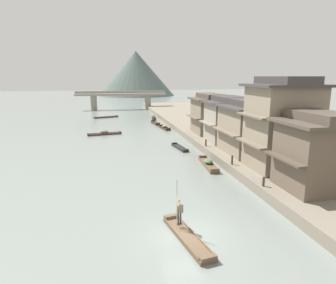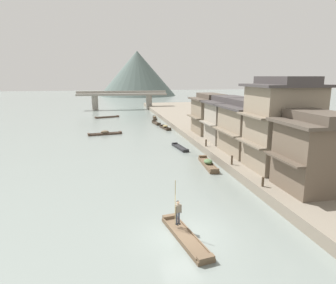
{
  "view_description": "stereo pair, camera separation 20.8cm",
  "coord_description": "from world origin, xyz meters",
  "px_view_note": "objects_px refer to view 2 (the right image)",
  "views": [
    {
      "loc": [
        -4.33,
        -16.52,
        9.63
      ],
      "look_at": [
        2.68,
        17.91,
        1.96
      ],
      "focal_mm": 32.26,
      "sensor_mm": 36.0,
      "label": 1
    },
    {
      "loc": [
        -4.13,
        -16.57,
        9.63
      ],
      "look_at": [
        2.68,
        17.91,
        1.96
      ],
      "focal_mm": 32.26,
      "sensor_mm": 36.0,
      "label": 2
    }
  ],
  "objects_px": {
    "boat_midriver_upstream": "(105,133)",
    "stone_bridge": "(122,97)",
    "house_waterfront_tall": "(249,127)",
    "mooring_post_dock_far": "(206,143)",
    "boat_moored_third": "(156,123)",
    "house_waterfront_nearest": "(316,152)",
    "boat_moored_nearest": "(180,148)",
    "boat_moored_second": "(107,117)",
    "house_waterfront_far": "(211,114)",
    "boat_moored_far": "(208,164)",
    "mooring_post_dock_mid": "(232,160)",
    "boat_foreground_poled": "(185,237)",
    "boat_upstream_distant": "(155,118)",
    "house_waterfront_narrow": "(229,120)",
    "boat_midriver_drifting": "(165,127)",
    "boatman_person": "(178,210)",
    "mooring_post_dock_near": "(263,182)",
    "house_waterfront_second": "(282,124)"
  },
  "relations": [
    {
      "from": "boat_moored_nearest",
      "to": "boat_upstream_distant",
      "type": "xyz_separation_m",
      "value": [
        1.06,
        29.7,
        0.08
      ]
    },
    {
      "from": "boatman_person",
      "to": "stone_bridge",
      "type": "distance_m",
      "value": 73.72
    },
    {
      "from": "boat_moored_nearest",
      "to": "house_waterfront_far",
      "type": "distance_m",
      "value": 9.31
    },
    {
      "from": "house_waterfront_far",
      "to": "house_waterfront_nearest",
      "type": "bearing_deg",
      "value": -89.86
    },
    {
      "from": "house_waterfront_tall",
      "to": "mooring_post_dock_far",
      "type": "relative_size",
      "value": 8.55
    },
    {
      "from": "boat_foreground_poled",
      "to": "boat_midriver_upstream",
      "type": "bearing_deg",
      "value": 98.13
    },
    {
      "from": "mooring_post_dock_mid",
      "to": "stone_bridge",
      "type": "xyz_separation_m",
      "value": [
        -7.89,
        63.31,
        2.21
      ]
    },
    {
      "from": "boat_foreground_poled",
      "to": "house_waterfront_second",
      "type": "xyz_separation_m",
      "value": [
        11.77,
        9.48,
        5.06
      ]
    },
    {
      "from": "boat_moored_nearest",
      "to": "boat_moored_second",
      "type": "bearing_deg",
      "value": 106.04
    },
    {
      "from": "boat_midriver_drifting",
      "to": "house_waterfront_second",
      "type": "height_order",
      "value": "house_waterfront_second"
    },
    {
      "from": "boatman_person",
      "to": "boat_moored_second",
      "type": "bearing_deg",
      "value": 94.57
    },
    {
      "from": "boat_midriver_drifting",
      "to": "boat_upstream_distant",
      "type": "height_order",
      "value": "boat_midriver_drifting"
    },
    {
      "from": "house_waterfront_nearest",
      "to": "house_waterfront_second",
      "type": "xyz_separation_m",
      "value": [
        0.37,
        5.56,
        1.29
      ]
    },
    {
      "from": "house_waterfront_narrow",
      "to": "mooring_post_dock_far",
      "type": "height_order",
      "value": "house_waterfront_narrow"
    },
    {
      "from": "boat_midriver_upstream",
      "to": "house_waterfront_far",
      "type": "relative_size",
      "value": 0.9
    },
    {
      "from": "boat_moored_far",
      "to": "house_waterfront_tall",
      "type": "xyz_separation_m",
      "value": [
        5.35,
        1.55,
        3.63
      ]
    },
    {
      "from": "mooring_post_dock_near",
      "to": "boat_moored_third",
      "type": "bearing_deg",
      "value": 93.62
    },
    {
      "from": "boat_foreground_poled",
      "to": "boat_moored_second",
      "type": "distance_m",
      "value": 56.95
    },
    {
      "from": "boat_moored_far",
      "to": "house_waterfront_tall",
      "type": "relative_size",
      "value": 0.75
    },
    {
      "from": "boat_upstream_distant",
      "to": "mooring_post_dock_mid",
      "type": "distance_m",
      "value": 41.04
    },
    {
      "from": "boat_moored_third",
      "to": "mooring_post_dock_far",
      "type": "bearing_deg",
      "value": -84.26
    },
    {
      "from": "house_waterfront_tall",
      "to": "mooring_post_dock_mid",
      "type": "height_order",
      "value": "house_waterfront_tall"
    },
    {
      "from": "house_waterfront_tall",
      "to": "mooring_post_dock_far",
      "type": "xyz_separation_m",
      "value": [
        -3.78,
        4.07,
        -2.56
      ]
    },
    {
      "from": "house_waterfront_nearest",
      "to": "house_waterfront_narrow",
      "type": "distance_m",
      "value": 18.13
    },
    {
      "from": "mooring_post_dock_mid",
      "to": "stone_bridge",
      "type": "bearing_deg",
      "value": 97.1
    },
    {
      "from": "mooring_post_dock_mid",
      "to": "stone_bridge",
      "type": "relative_size",
      "value": 0.04
    },
    {
      "from": "boat_moored_second",
      "to": "mooring_post_dock_far",
      "type": "bearing_deg",
      "value": -71.37
    },
    {
      "from": "mooring_post_dock_near",
      "to": "boat_midriver_upstream",
      "type": "bearing_deg",
      "value": 113.2
    },
    {
      "from": "boat_foreground_poled",
      "to": "boat_moored_second",
      "type": "relative_size",
      "value": 0.96
    },
    {
      "from": "mooring_post_dock_far",
      "to": "boat_moored_nearest",
      "type": "bearing_deg",
      "value": 132.01
    },
    {
      "from": "boatman_person",
      "to": "house_waterfront_nearest",
      "type": "height_order",
      "value": "house_waterfront_nearest"
    },
    {
      "from": "boat_midriver_drifting",
      "to": "mooring_post_dock_near",
      "type": "height_order",
      "value": "mooring_post_dock_near"
    },
    {
      "from": "boat_moored_nearest",
      "to": "boat_moored_second",
      "type": "height_order",
      "value": "boat_moored_nearest"
    },
    {
      "from": "boat_moored_third",
      "to": "house_waterfront_far",
      "type": "distance_m",
      "value": 17.61
    },
    {
      "from": "boat_midriver_upstream",
      "to": "boat_upstream_distant",
      "type": "xyz_separation_m",
      "value": [
        11.16,
        17.48,
        -0.03
      ]
    },
    {
      "from": "boat_upstream_distant",
      "to": "house_waterfront_tall",
      "type": "xyz_separation_m",
      "value": [
        5.41,
        -36.75,
        3.68
      ]
    },
    {
      "from": "boat_moored_second",
      "to": "house_waterfront_far",
      "type": "xyz_separation_m",
      "value": [
        16.0,
        -28.14,
        3.77
      ]
    },
    {
      "from": "boat_midriver_upstream",
      "to": "stone_bridge",
      "type": "distance_m",
      "value": 40.24
    },
    {
      "from": "mooring_post_dock_near",
      "to": "mooring_post_dock_far",
      "type": "distance_m",
      "value": 14.63
    },
    {
      "from": "boat_moored_nearest",
      "to": "boat_midriver_drifting",
      "type": "distance_m",
      "value": 15.9
    },
    {
      "from": "house_waterfront_narrow",
      "to": "house_waterfront_nearest",
      "type": "bearing_deg",
      "value": -91.09
    },
    {
      "from": "boat_moored_third",
      "to": "house_waterfront_nearest",
      "type": "xyz_separation_m",
      "value": [
        6.11,
        -40.81,
        3.72
      ]
    },
    {
      "from": "boat_midriver_drifting",
      "to": "mooring_post_dock_far",
      "type": "bearing_deg",
      "value": -84.73
    },
    {
      "from": "boat_moored_nearest",
      "to": "house_waterfront_far",
      "type": "height_order",
      "value": "house_waterfront_far"
    },
    {
      "from": "boat_moored_nearest",
      "to": "boat_moored_third",
      "type": "height_order",
      "value": "boat_moored_third"
    },
    {
      "from": "house_waterfront_narrow",
      "to": "house_waterfront_far",
      "type": "height_order",
      "value": "same"
    },
    {
      "from": "boat_moored_third",
      "to": "mooring_post_dock_far",
      "type": "xyz_separation_m",
      "value": [
        2.5,
        -24.89,
        1.14
      ]
    },
    {
      "from": "boat_moored_second",
      "to": "boat_midriver_drifting",
      "type": "distance_m",
      "value": 21.0
    },
    {
      "from": "boat_moored_second",
      "to": "boat_upstream_distant",
      "type": "distance_m",
      "value": 11.62
    },
    {
      "from": "boat_moored_nearest",
      "to": "house_waterfront_second",
      "type": "distance_m",
      "value": 15.75
    }
  ]
}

